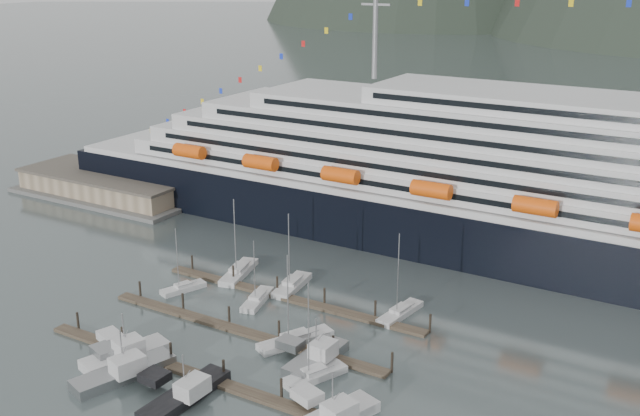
% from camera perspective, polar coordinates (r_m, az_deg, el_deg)
% --- Properties ---
extents(ground, '(1600.00, 1600.00, 0.00)m').
position_cam_1_polar(ground, '(107.77, -4.80, -10.69)').
color(ground, '#4F5C5D').
rests_on(ground, ground).
extents(cruise_ship, '(210.00, 30.40, 50.30)m').
position_cam_1_polar(cruise_ship, '(139.53, 18.80, 0.61)').
color(cruise_ship, black).
rests_on(cruise_ship, ground).
extents(warehouse, '(46.00, 20.00, 5.80)m').
position_cam_1_polar(warehouse, '(180.91, -15.85, 1.60)').
color(warehouse, '#595956').
rests_on(warehouse, ground).
extents(dock_near, '(48.18, 2.28, 3.20)m').
position_cam_1_polar(dock_near, '(103.61, -10.33, -12.03)').
color(dock_near, '#3F3128').
rests_on(dock_near, ground).
extents(dock_mid, '(48.18, 2.28, 3.20)m').
position_cam_1_polar(dock_mid, '(112.38, -5.98, -9.26)').
color(dock_mid, '#3F3128').
rests_on(dock_mid, ground).
extents(dock_far, '(48.18, 2.28, 3.20)m').
position_cam_1_polar(dock_far, '(121.90, -2.33, -6.86)').
color(dock_far, '#3F3128').
rests_on(dock_far, ground).
extents(sailboat_a, '(4.82, 7.97, 11.51)m').
position_cam_1_polar(sailboat_a, '(126.99, -10.37, -6.05)').
color(sailboat_a, silver).
rests_on(sailboat_a, ground).
extents(sailboat_c, '(4.53, 9.31, 11.24)m').
position_cam_1_polar(sailboat_c, '(121.39, -4.79, -6.98)').
color(sailboat_c, silver).
rests_on(sailboat_c, ground).
extents(sailboat_d, '(7.67, 11.48, 14.34)m').
position_cam_1_polar(sailboat_d, '(108.89, -1.88, -10.05)').
color(sailboat_d, silver).
rests_on(sailboat_d, ground).
extents(sailboat_e, '(5.69, 11.78, 14.78)m').
position_cam_1_polar(sailboat_e, '(131.68, -6.20, -4.91)').
color(sailboat_e, silver).
rests_on(sailboat_e, ground).
extents(sailboat_f, '(4.29, 10.49, 14.06)m').
position_cam_1_polar(sailboat_f, '(125.86, -2.14, -5.95)').
color(sailboat_f, silver).
rests_on(sailboat_f, ground).
extents(sailboat_g, '(3.73, 10.22, 14.20)m').
position_cam_1_polar(sailboat_g, '(117.30, 6.12, -7.96)').
color(sailboat_g, silver).
rests_on(sailboat_g, ground).
extents(sailboat_h, '(6.08, 9.39, 14.54)m').
position_cam_1_polar(sailboat_h, '(100.47, -0.42, -12.66)').
color(sailboat_h, silver).
rests_on(sailboat_h, ground).
extents(trawler_a, '(11.09, 14.28, 7.60)m').
position_cam_1_polar(trawler_a, '(103.92, -14.78, -11.87)').
color(trawler_a, gray).
rests_on(trawler_a, ground).
extents(trawler_b, '(10.32, 12.65, 7.85)m').
position_cam_1_polar(trawler_b, '(107.78, -14.63, -10.68)').
color(trawler_b, silver).
rests_on(trawler_b, ground).
extents(trawler_c, '(9.69, 13.74, 6.93)m').
position_cam_1_polar(trawler_c, '(97.59, -10.32, -13.70)').
color(trawler_c, black).
rests_on(trawler_c, ground).
extents(trawler_e, '(8.77, 11.51, 7.39)m').
position_cam_1_polar(trawler_e, '(103.81, -0.36, -11.25)').
color(trawler_e, gray).
rests_on(trawler_e, ground).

